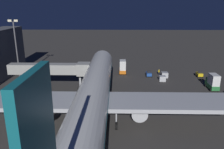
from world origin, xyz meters
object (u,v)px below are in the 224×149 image
(apron_floodlight_mast, at_px, (16,44))
(pushback_tug, at_px, (149,74))
(traffic_cone_nose_starboard, at_px, (96,75))
(baggage_tug_lead, at_px, (199,74))
(ground_crew_near_nose_gear, at_px, (159,72))
(catering_truck, at_px, (213,82))
(baggage_container_far_row, at_px, (165,75))
(jet_bridge, at_px, (56,69))
(airliner_at_gate, at_px, (92,99))
(ops_van, at_px, (123,67))
(baggage_container_near_belt, at_px, (162,78))
(traffic_cone_nose_port, at_px, (110,75))

(apron_floodlight_mast, bearing_deg, pushback_tug, -178.57)
(traffic_cone_nose_starboard, bearing_deg, baggage_tug_lead, 179.58)
(apron_floodlight_mast, height_order, ground_crew_near_nose_gear, apron_floodlight_mast)
(baggage_tug_lead, distance_m, ground_crew_near_nose_gear, 12.16)
(catering_truck, bearing_deg, baggage_container_far_row, -44.12)
(pushback_tug, bearing_deg, catering_truck, 144.09)
(jet_bridge, bearing_deg, traffic_cone_nose_starboard, -126.46)
(apron_floodlight_mast, bearing_deg, catering_truck, 169.76)
(airliner_at_gate, bearing_deg, jet_bridge, -59.44)
(traffic_cone_nose_starboard, bearing_deg, baggage_container_far_row, 176.94)
(ops_van, relative_size, baggage_container_far_row, 2.52)
(pushback_tug, relative_size, traffic_cone_nose_starboard, 4.72)
(baggage_container_near_belt, bearing_deg, pushback_tug, -52.67)
(airliner_at_gate, xyz_separation_m, pushback_tug, (-14.08, -30.81, -4.64))
(airliner_at_gate, height_order, ground_crew_near_nose_gear, airliner_at_gate)
(baggage_container_near_belt, bearing_deg, traffic_cone_nose_starboard, -13.28)
(catering_truck, height_order, ground_crew_near_nose_gear, catering_truck)
(catering_truck, distance_m, ops_van, 26.85)
(apron_floodlight_mast, xyz_separation_m, baggage_container_far_row, (-44.24, -0.14, -9.16))
(airliner_at_gate, relative_size, ops_van, 13.76)
(ground_crew_near_nose_gear, distance_m, traffic_cone_nose_starboard, 19.71)
(baggage_tug_lead, height_order, baggage_container_near_belt, baggage_tug_lead)
(apron_floodlight_mast, height_order, pushback_tug, apron_floodlight_mast)
(pushback_tug, relative_size, baggage_container_near_belt, 1.45)
(pushback_tug, distance_m, ops_van, 8.67)
(baggage_container_far_row, distance_m, traffic_cone_nose_starboard, 20.98)
(ops_van, relative_size, traffic_cone_nose_starboard, 8.56)
(baggage_container_far_row, relative_size, traffic_cone_nose_starboard, 3.39)
(ops_van, height_order, baggage_container_far_row, ops_van)
(jet_bridge, distance_m, baggage_container_near_belt, 29.94)
(airliner_at_gate, height_order, traffic_cone_nose_starboard, airliner_at_gate)
(jet_bridge, xyz_separation_m, traffic_cone_nose_port, (-13.38, -12.15, -5.26))
(baggage_container_near_belt, relative_size, traffic_cone_nose_starboard, 3.26)
(jet_bridge, height_order, traffic_cone_nose_starboard, jet_bridge)
(jet_bridge, bearing_deg, airliner_at_gate, 120.56)
(apron_floodlight_mast, bearing_deg, baggage_container_far_row, -179.82)
(catering_truck, bearing_deg, baggage_tug_lead, -92.40)
(ops_van, relative_size, ground_crew_near_nose_gear, 2.61)
(ground_crew_near_nose_gear, distance_m, traffic_cone_nose_port, 15.33)
(ground_crew_near_nose_gear, bearing_deg, baggage_tug_lead, 172.52)
(traffic_cone_nose_port, bearing_deg, ground_crew_near_nose_gear, -174.94)
(apron_floodlight_mast, xyz_separation_m, ground_crew_near_nose_gear, (-42.95, -2.61, -8.96))
(catering_truck, distance_m, ground_crew_near_nose_gear, 17.06)
(pushback_tug, bearing_deg, traffic_cone_nose_starboard, -0.97)
(traffic_cone_nose_starboard, bearing_deg, pushback_tug, 179.03)
(airliner_at_gate, height_order, baggage_tug_lead, airliner_at_gate)
(ground_crew_near_nose_gear, height_order, traffic_cone_nose_port, ground_crew_near_nose_gear)
(baggage_tug_lead, bearing_deg, airliner_at_gate, 46.28)
(apron_floodlight_mast, xyz_separation_m, traffic_cone_nose_starboard, (-23.30, -1.26, -9.68))
(airliner_at_gate, height_order, catering_truck, airliner_at_gate)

